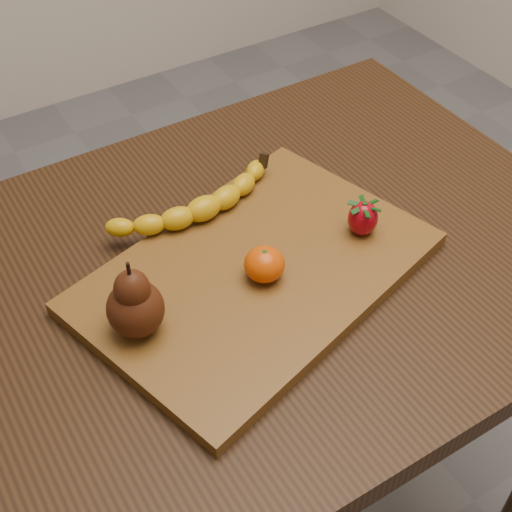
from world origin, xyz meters
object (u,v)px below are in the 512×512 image
table (243,312)px  pear (134,298)px  cutting_board (256,272)px  mandarin (264,264)px

table → pear: size_ratio=9.31×
table → cutting_board: bearing=-84.0°
table → pear: 0.25m
pear → mandarin: bearing=-2.2°
pear → mandarin: pear is taller
cutting_board → mandarin: bearing=-106.0°
table → mandarin: bearing=-86.4°
table → cutting_board: 0.11m
table → cutting_board: cutting_board is taller
cutting_board → pear: pear is taller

